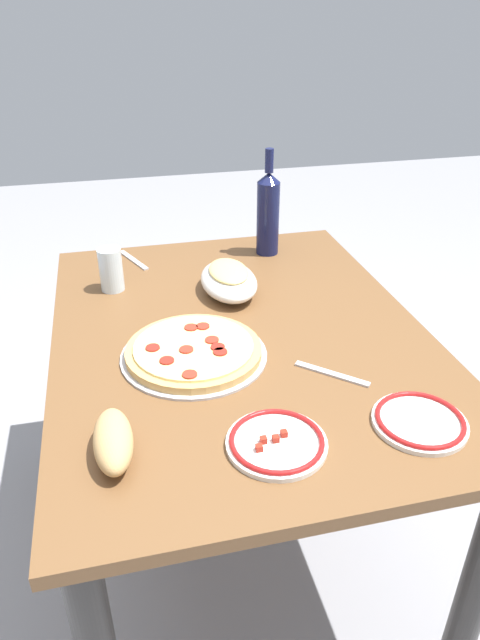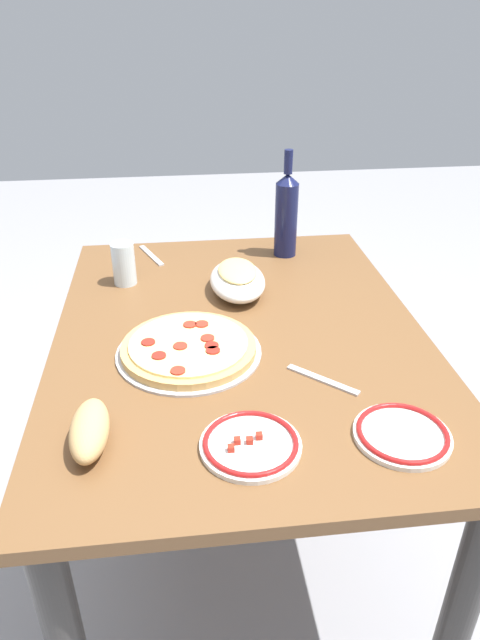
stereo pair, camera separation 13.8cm
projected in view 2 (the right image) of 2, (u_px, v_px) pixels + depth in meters
The scene contains 11 objects.
ground_plane at pixel (240, 532), 1.76m from camera, with size 8.00×8.00×0.00m, color gray.
dining_table at pixel (240, 372), 1.46m from camera, with size 1.19×0.90×0.73m.
pepperoni_pizza at pixel (189, 348), 1.30m from camera, with size 0.33×0.33×0.03m.
baked_pasta_dish at pixel (237, 279), 1.56m from camera, with size 0.24×0.15×0.08m.
wine_bottle at pixel (286, 214), 1.74m from camera, with size 0.07×0.07×0.33m.
water_glass at pixel (124, 264), 1.60m from camera, with size 0.06×0.06×0.12m, color silver.
side_plate_near at pixel (251, 444), 1.04m from camera, with size 0.19×0.19×0.02m.
side_plate_far at pixel (402, 434), 1.06m from camera, with size 0.18×0.18×0.02m.
bread_loaf at pixel (90, 430), 1.03m from camera, with size 0.17×0.07×0.06m, color tan.
fork_left at pixel (323, 380), 1.22m from camera, with size 0.17×0.02×0.01m, color #B7B7BC.
fork_right at pixel (151, 255), 1.79m from camera, with size 0.17×0.02×0.01m, color #B7B7BC.
Camera 2 is at (-1.19, 0.14, 1.45)m, focal length 32.01 mm.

